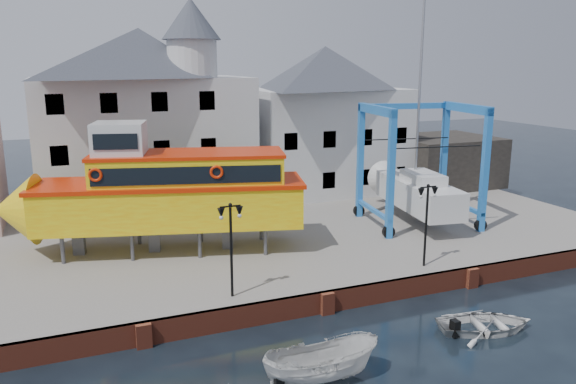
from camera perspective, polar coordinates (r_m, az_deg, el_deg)
name	(u,v)px	position (r m, az deg, el deg)	size (l,w,h in m)	color
ground	(327,313)	(25.73, 3.93, -12.19)	(140.00, 140.00, 0.00)	black
hardstanding	(249,235)	(35.08, -4.00, -4.36)	(44.00, 22.00, 1.00)	slate
quay_wall	(326,302)	(25.60, 3.85, -11.09)	(44.00, 0.47, 1.00)	maroon
building_white_main	(145,117)	(39.79, -14.30, 7.39)	(14.00, 8.30, 14.00)	silver
building_white_right	(324,120)	(44.53, 3.72, 7.35)	(12.00, 8.00, 11.20)	silver
shed_dark	(442,161)	(48.57, 15.39, 3.10)	(8.00, 7.00, 4.00)	black
lamp_post_left	(231,226)	(23.93, -5.84, -3.49)	(1.12, 0.32, 4.20)	black
lamp_post_right	(427,204)	(28.29, 13.96, -1.23)	(1.12, 0.32, 4.20)	black
tour_boat	(153,192)	(30.47, -13.59, 0.01)	(16.45, 7.80, 6.97)	#59595E
travel_lift	(412,184)	(36.80, 12.52, 0.83)	(7.43, 9.77, 14.37)	#1B75C2
motorboat_a	(321,382)	(20.83, 3.38, -18.67)	(1.60, 4.25, 1.64)	silver
motorboat_b	(485,330)	(25.56, 19.41, -13.12)	(2.85, 4.00, 0.83)	silver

